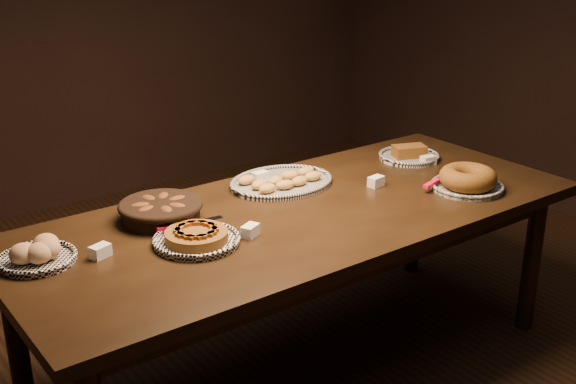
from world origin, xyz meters
TOP-DOWN VIEW (x-y plane):
  - ground at (0.00, 0.00)m, footprint 5.00×5.00m
  - buffet_table at (0.00, 0.00)m, footprint 2.40×1.00m
  - apple_tart_plate at (-0.50, -0.03)m, footprint 0.34×0.32m
  - madeleine_platter at (0.11, 0.28)m, footprint 0.48×0.39m
  - bundt_cake_plate at (0.73, -0.24)m, footprint 0.36×0.33m
  - croissant_basket at (-0.51, 0.24)m, footprint 0.33×0.33m
  - bread_roll_plate at (-1.02, 0.16)m, footprint 0.27×0.27m
  - loaf_plate at (0.83, 0.21)m, footprint 0.30×0.30m
  - tent_cards at (0.04, 0.10)m, footprint 1.75×0.53m

SIDE VIEW (x-z plane):
  - ground at x=0.00m, z-range 0.00..0.00m
  - buffet_table at x=0.00m, z-range 0.30..1.05m
  - madeleine_platter at x=0.11m, z-range 0.74..0.79m
  - loaf_plate at x=0.83m, z-range 0.74..0.80m
  - apple_tart_plate at x=-0.50m, z-range 0.74..0.80m
  - tent_cards at x=0.04m, z-range 0.75..0.79m
  - bread_roll_plate at x=-1.02m, z-range 0.74..0.82m
  - bundt_cake_plate at x=0.73m, z-range 0.74..0.84m
  - croissant_basket at x=-0.51m, z-range 0.76..0.84m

